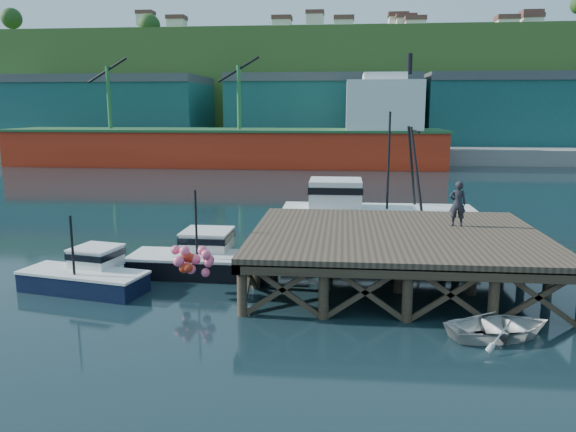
# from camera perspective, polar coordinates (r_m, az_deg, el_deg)

# --- Properties ---
(ground) EXTENTS (300.00, 300.00, 0.00)m
(ground) POSITION_cam_1_polar(r_m,az_deg,el_deg) (24.52, -2.23, -6.17)
(ground) COLOR black
(ground) RESTS_ON ground
(wharf) EXTENTS (12.00, 10.00, 2.62)m
(wharf) POSITION_cam_1_polar(r_m,az_deg,el_deg) (23.73, 10.96, -2.09)
(wharf) COLOR brown
(wharf) RESTS_ON ground
(far_quay) EXTENTS (160.00, 40.00, 2.00)m
(far_quay) POSITION_cam_1_polar(r_m,az_deg,el_deg) (93.48, 3.66, 7.03)
(far_quay) COLOR gray
(far_quay) RESTS_ON ground
(warehouse_left) EXTENTS (32.00, 16.00, 9.00)m
(warehouse_left) POSITION_cam_1_polar(r_m,az_deg,el_deg) (96.16, -18.08, 9.92)
(warehouse_left) COLOR #195553
(warehouse_left) RESTS_ON far_quay
(warehouse_mid) EXTENTS (28.00, 16.00, 9.00)m
(warehouse_mid) POSITION_cam_1_polar(r_m,az_deg,el_deg) (88.28, 3.59, 10.38)
(warehouse_mid) COLOR #195553
(warehouse_mid) RESTS_ON far_quay
(warehouse_right) EXTENTS (30.00, 16.00, 9.00)m
(warehouse_right) POSITION_cam_1_polar(r_m,az_deg,el_deg) (92.19, 22.84, 9.59)
(warehouse_right) COLOR #195553
(warehouse_right) RESTS_ON far_quay
(cargo_ship) EXTENTS (55.50, 10.00, 13.75)m
(cargo_ship) POSITION_cam_1_polar(r_m,az_deg,el_deg) (72.28, -3.73, 7.76)
(cargo_ship) COLOR red
(cargo_ship) RESTS_ON ground
(hillside) EXTENTS (220.00, 50.00, 22.00)m
(hillside) POSITION_cam_1_polar(r_m,az_deg,el_deg) (123.32, 4.22, 12.59)
(hillside) COLOR #2D511E
(hillside) RESTS_ON ground
(boat_navy) EXTENTS (5.36, 3.32, 3.18)m
(boat_navy) POSITION_cam_1_polar(r_m,az_deg,el_deg) (24.00, -19.76, -5.60)
(boat_navy) COLOR black
(boat_navy) RESTS_ON ground
(boat_black) EXTENTS (6.27, 5.29, 3.85)m
(boat_black) POSITION_cam_1_polar(r_m,az_deg,el_deg) (25.09, -8.65, -4.21)
(boat_black) COLOR black
(boat_black) RESTS_ON ground
(trawler) EXTENTS (10.50, 3.77, 7.03)m
(trawler) POSITION_cam_1_polar(r_m,az_deg,el_deg) (31.13, 8.70, 0.12)
(trawler) COLOR beige
(trawler) RESTS_ON ground
(dinghy) EXTENTS (4.06, 3.42, 0.72)m
(dinghy) POSITION_cam_1_polar(r_m,az_deg,el_deg) (19.38, 20.78, -10.47)
(dinghy) COLOR silver
(dinghy) RESTS_ON ground
(dockworker) EXTENTS (0.75, 0.51, 1.97)m
(dockworker) POSITION_cam_1_polar(r_m,az_deg,el_deg) (25.49, 16.85, 1.21)
(dockworker) COLOR black
(dockworker) RESTS_ON wharf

